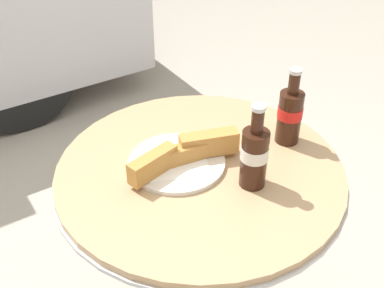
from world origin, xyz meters
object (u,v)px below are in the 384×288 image
Objects in this scene: cola_bottle_left at (290,114)px; cola_bottle_right at (254,155)px; lunch_plate_near at (180,157)px; bistro_table at (199,217)px.

cola_bottle_left is 0.98× the size of cola_bottle_right.
cola_bottle_left is 0.69× the size of lunch_plate_near.
lunch_plate_near reaches higher than bistro_table.
cola_bottle_right reaches higher than lunch_plate_near.
cola_bottle_left reaches higher than bistro_table.
lunch_plate_near is at bearing 168.06° from cola_bottle_left.
cola_bottle_right is at bearing -154.87° from cola_bottle_left.
bistro_table is at bearing -42.84° from lunch_plate_near.
lunch_plate_near is (-0.04, 0.03, 0.20)m from bistro_table.
cola_bottle_left is 0.31m from lunch_plate_near.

